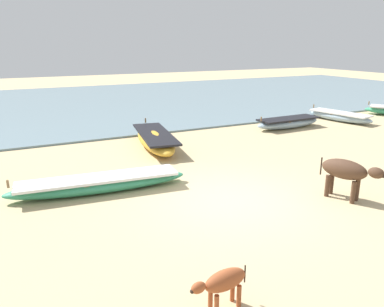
{
  "coord_description": "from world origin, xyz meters",
  "views": [
    {
      "loc": [
        -4.84,
        -7.5,
        3.82
      ],
      "look_at": [
        0.06,
        2.37,
        0.6
      ],
      "focal_mm": 35.62,
      "sensor_mm": 36.0,
      "label": 1
    }
  ],
  "objects_px": {
    "fishing_boat_6": "(288,122)",
    "cow_adult_dark": "(346,171)",
    "fishing_boat_0": "(99,184)",
    "fishing_boat_2": "(155,139)",
    "fishing_boat_1": "(340,116)",
    "calf_near_rust": "(223,282)"
  },
  "relations": [
    {
      "from": "fishing_boat_2",
      "to": "fishing_boat_6",
      "type": "relative_size",
      "value": 1.26
    },
    {
      "from": "fishing_boat_1",
      "to": "cow_adult_dark",
      "type": "distance_m",
      "value": 10.66
    },
    {
      "from": "fishing_boat_6",
      "to": "cow_adult_dark",
      "type": "relative_size",
      "value": 2.26
    },
    {
      "from": "fishing_boat_6",
      "to": "calf_near_rust",
      "type": "distance_m",
      "value": 13.17
    },
    {
      "from": "fishing_boat_0",
      "to": "calf_near_rust",
      "type": "height_order",
      "value": "calf_near_rust"
    },
    {
      "from": "fishing_boat_0",
      "to": "calf_near_rust",
      "type": "relative_size",
      "value": 4.81
    },
    {
      "from": "fishing_boat_1",
      "to": "calf_near_rust",
      "type": "bearing_deg",
      "value": 116.09
    },
    {
      "from": "fishing_boat_6",
      "to": "calf_near_rust",
      "type": "bearing_deg",
      "value": 44.2
    },
    {
      "from": "fishing_boat_0",
      "to": "fishing_boat_6",
      "type": "distance_m",
      "value": 10.5
    },
    {
      "from": "fishing_boat_0",
      "to": "fishing_boat_2",
      "type": "relative_size",
      "value": 1.09
    },
    {
      "from": "fishing_boat_6",
      "to": "cow_adult_dark",
      "type": "distance_m",
      "value": 8.41
    },
    {
      "from": "calf_near_rust",
      "to": "fishing_boat_2",
      "type": "bearing_deg",
      "value": -111.31
    },
    {
      "from": "fishing_boat_1",
      "to": "cow_adult_dark",
      "type": "relative_size",
      "value": 2.29
    },
    {
      "from": "fishing_boat_0",
      "to": "calf_near_rust",
      "type": "distance_m",
      "value": 5.49
    },
    {
      "from": "fishing_boat_0",
      "to": "fishing_boat_2",
      "type": "xyz_separation_m",
      "value": [
        2.96,
        3.58,
        0.07
      ]
    },
    {
      "from": "fishing_boat_1",
      "to": "calf_near_rust",
      "type": "distance_m",
      "value": 15.83
    },
    {
      "from": "fishing_boat_0",
      "to": "fishing_boat_6",
      "type": "height_order",
      "value": "fishing_boat_6"
    },
    {
      "from": "fishing_boat_2",
      "to": "fishing_boat_6",
      "type": "xyz_separation_m",
      "value": [
        6.75,
        0.41,
        -0.04
      ]
    },
    {
      "from": "fishing_boat_1",
      "to": "calf_near_rust",
      "type": "relative_size",
      "value": 3.57
    },
    {
      "from": "fishing_boat_0",
      "to": "fishing_boat_6",
      "type": "bearing_deg",
      "value": -152.0
    },
    {
      "from": "fishing_boat_1",
      "to": "fishing_boat_6",
      "type": "relative_size",
      "value": 1.02
    },
    {
      "from": "fishing_boat_6",
      "to": "fishing_boat_0",
      "type": "bearing_deg",
      "value": 20.65
    }
  ]
}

